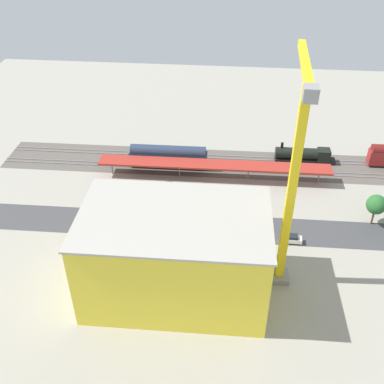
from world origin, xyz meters
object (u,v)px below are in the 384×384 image
object	(u,v)px
parked_car_2	(220,235)
street_tree_2	(169,191)
box_truck_1	(186,226)
street_tree_3	(376,205)
platform_canopy_near	(214,165)
locomotive	(305,155)
freight_coach_far	(168,156)
parked_car_5	(118,229)
box_truck_0	(124,224)
parked_car_3	(189,234)
construction_building	(175,255)
parked_car_0	(291,239)
tower_crane	(293,172)
parked_car_1	(258,239)
parked_car_4	(152,230)
traffic_light	(227,200)

from	to	relation	value
parked_car_2	street_tree_2	distance (m)	15.31
box_truck_1	street_tree_2	world-z (taller)	street_tree_2
street_tree_2	street_tree_3	world-z (taller)	street_tree_3
box_truck_1	platform_canopy_near	bearing A→B (deg)	-101.93
locomotive	freight_coach_far	distance (m)	35.85
parked_car_5	box_truck_0	xyz separation A→B (m)	(-1.23, -0.56, 0.99)
platform_canopy_near	parked_car_3	bearing A→B (deg)	80.52
parked_car_5	construction_building	bearing A→B (deg)	133.90
locomotive	parked_car_3	bearing A→B (deg)	50.67
parked_car_0	tower_crane	distance (m)	23.89
street_tree_3	parked_car_0	bearing A→B (deg)	23.96
tower_crane	box_truck_1	xyz separation A→B (m)	(18.70, -10.00, -20.87)
parked_car_3	street_tree_3	world-z (taller)	street_tree_3
locomotive	parked_car_1	size ratio (longest dim) A/B	3.62
box_truck_0	box_truck_1	world-z (taller)	box_truck_1
freight_coach_far	construction_building	world-z (taller)	construction_building
platform_canopy_near	parked_car_4	world-z (taller)	platform_canopy_near
parked_car_3	traffic_light	distance (m)	11.59
street_tree_3	parked_car_3	bearing A→B (deg)	11.80
parked_car_5	traffic_light	bearing A→B (deg)	-160.51
box_truck_1	traffic_light	bearing A→B (deg)	-139.58
tower_crane	parked_car_1	bearing A→B (deg)	-66.36
box_truck_0	box_truck_1	distance (m)	13.03
parked_car_5	traffic_light	xyz separation A→B (m)	(-22.60, -8.00, 3.35)
parked_car_4	street_tree_2	bearing A→B (deg)	-106.74
locomotive	construction_building	bearing A→B (deg)	59.73
freight_coach_far	box_truck_0	xyz separation A→B (m)	(5.71, 26.39, -1.45)
box_truck_0	street_tree_2	xyz separation A→B (m)	(-8.60, -8.33, 3.23)
parked_car_3	tower_crane	world-z (taller)	tower_crane
tower_crane	traffic_light	size ratio (longest dim) A/B	6.36
traffic_light	platform_canopy_near	bearing A→B (deg)	-75.58
parked_car_0	parked_car_2	world-z (taller)	parked_car_0
box_truck_0	box_truck_1	xyz separation A→B (m)	(-13.03, -0.33, 0.00)
parked_car_5	box_truck_0	bearing A→B (deg)	-155.50
parked_car_1	box_truck_0	world-z (taller)	box_truck_0
parked_car_4	tower_crane	xyz separation A→B (m)	(-25.71, 9.42, 21.83)
parked_car_5	street_tree_3	size ratio (longest dim) A/B	0.57
parked_car_2	tower_crane	size ratio (longest dim) A/B	0.11
locomotive	traffic_light	world-z (taller)	traffic_light
parked_car_5	parked_car_3	bearing A→B (deg)	179.57
platform_canopy_near	parked_car_0	bearing A→B (deg)	127.49
parked_car_1	traffic_light	world-z (taller)	traffic_light
parked_car_1	parked_car_5	distance (m)	29.25
parked_car_0	parked_car_1	world-z (taller)	parked_car_0
freight_coach_far	parked_car_0	world-z (taller)	freight_coach_far
traffic_light	tower_crane	bearing A→B (deg)	121.21
construction_building	parked_car_0	bearing A→B (deg)	-146.36
construction_building	tower_crane	size ratio (longest dim) A/B	0.79
parked_car_1	street_tree_3	world-z (taller)	street_tree_3
parked_car_5	platform_canopy_near	bearing A→B (deg)	-129.81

